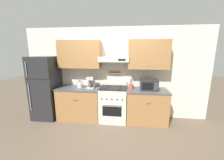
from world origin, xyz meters
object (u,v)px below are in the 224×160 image
(tea_kettle, at_px, (80,85))
(stove_range, at_px, (113,104))
(refrigerator, at_px, (46,88))
(coffee_maker, at_px, (91,82))
(microwave, at_px, (149,85))
(utensil_crock, at_px, (131,87))

(tea_kettle, bearing_deg, stove_range, 0.09)
(refrigerator, distance_m, coffee_maker, 1.32)
(stove_range, distance_m, microwave, 1.09)
(refrigerator, relative_size, utensil_crock, 6.16)
(tea_kettle, bearing_deg, refrigerator, -178.20)
(stove_range, relative_size, microwave, 2.36)
(refrigerator, distance_m, utensil_crock, 2.41)
(tea_kettle, relative_size, microwave, 0.47)
(stove_range, bearing_deg, refrigerator, -179.02)
(microwave, bearing_deg, tea_kettle, -179.45)
(utensil_crock, bearing_deg, refrigerator, -179.25)
(stove_range, relative_size, tea_kettle, 5.05)
(tea_kettle, distance_m, coffee_maker, 0.31)
(stove_range, distance_m, tea_kettle, 1.06)
(refrigerator, xyz_separation_m, microwave, (2.86, 0.05, 0.16))
(tea_kettle, relative_size, utensil_crock, 0.72)
(tea_kettle, height_order, microwave, microwave)
(stove_range, xyz_separation_m, microwave, (0.93, 0.02, 0.57))
(refrigerator, height_order, microwave, refrigerator)
(refrigerator, xyz_separation_m, coffee_maker, (1.31, 0.06, 0.18))
(tea_kettle, height_order, coffee_maker, coffee_maker)
(coffee_maker, bearing_deg, utensil_crock, -1.60)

